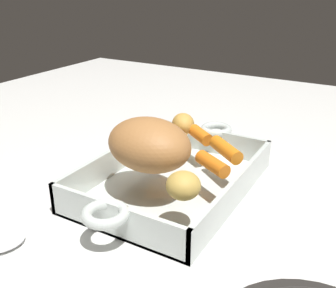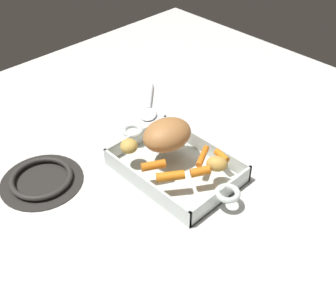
# 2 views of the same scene
# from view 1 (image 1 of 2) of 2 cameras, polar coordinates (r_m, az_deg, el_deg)

# --- Properties ---
(ground_plane) EXTENTS (1.63, 1.63, 0.00)m
(ground_plane) POSITION_cam_1_polar(r_m,az_deg,el_deg) (0.64, 0.69, -6.34)
(ground_plane) COLOR silver
(roasting_dish) EXTENTS (0.40, 0.22, 0.05)m
(roasting_dish) POSITION_cam_1_polar(r_m,az_deg,el_deg) (0.63, 0.69, -5.13)
(roasting_dish) COLOR silver
(roasting_dish) RESTS_ON ground_plane
(pork_roast) EXTENTS (0.12, 0.15, 0.08)m
(pork_roast) POSITION_cam_1_polar(r_m,az_deg,el_deg) (0.57, -2.76, -0.05)
(pork_roast) COLOR #B2753F
(pork_roast) RESTS_ON roasting_dish
(baby_carrot_southeast) EXTENTS (0.04, 0.05, 0.03)m
(baby_carrot_southeast) POSITION_cam_1_polar(r_m,az_deg,el_deg) (0.68, 4.75, 1.32)
(baby_carrot_southeast) COLOR orange
(baby_carrot_southeast) RESTS_ON roasting_dish
(baby_carrot_southwest) EXTENTS (0.05, 0.03, 0.02)m
(baby_carrot_southwest) POSITION_cam_1_polar(r_m,az_deg,el_deg) (0.71, -1.40, 2.33)
(baby_carrot_southwest) COLOR orange
(baby_carrot_southwest) RESTS_ON roasting_dish
(baby_carrot_northwest) EXTENTS (0.05, 0.07, 0.02)m
(baby_carrot_northwest) POSITION_cam_1_polar(r_m,az_deg,el_deg) (0.67, -0.32, 0.87)
(baby_carrot_northwest) COLOR orange
(baby_carrot_northwest) RESTS_ON roasting_dish
(baby_carrot_center_right) EXTENTS (0.06, 0.07, 0.02)m
(baby_carrot_center_right) POSITION_cam_1_polar(r_m,az_deg,el_deg) (0.62, 8.41, -0.82)
(baby_carrot_center_right) COLOR orange
(baby_carrot_center_right) RESTS_ON roasting_dish
(baby_carrot_short) EXTENTS (0.05, 0.06, 0.02)m
(baby_carrot_short) POSITION_cam_1_polar(r_m,az_deg,el_deg) (0.57, 6.47, -2.89)
(baby_carrot_short) COLOR orange
(baby_carrot_short) RESTS_ON roasting_dish
(potato_halved) EXTENTS (0.05, 0.05, 0.04)m
(potato_halved) POSITION_cam_1_polar(r_m,az_deg,el_deg) (0.50, 2.24, -6.06)
(potato_halved) COLOR gold
(potato_halved) RESTS_ON roasting_dish
(potato_near_roast) EXTENTS (0.07, 0.06, 0.04)m
(potato_near_roast) POSITION_cam_1_polar(r_m,az_deg,el_deg) (0.70, 2.21, 2.96)
(potato_near_roast) COLOR gold
(potato_near_roast) RESTS_ON roasting_dish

